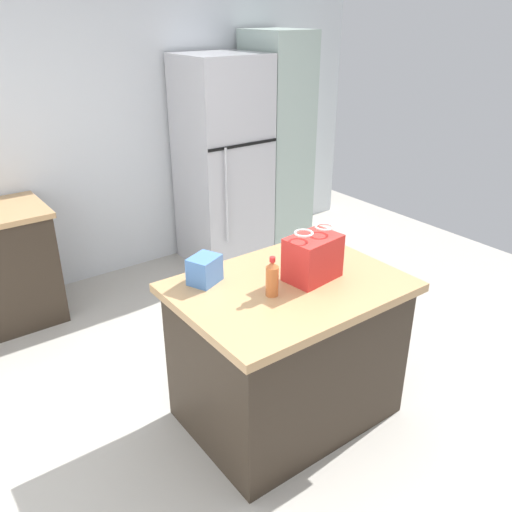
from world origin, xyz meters
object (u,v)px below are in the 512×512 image
(kitchen_island, at_px, (287,351))
(shopping_bag, at_px, (313,257))
(refrigerator, at_px, (223,163))
(bottle, at_px, (272,278))
(tall_cabinet, at_px, (276,144))
(small_box, at_px, (205,270))

(kitchen_island, relative_size, shopping_bag, 3.89)
(refrigerator, relative_size, bottle, 8.71)
(kitchen_island, xyz_separation_m, refrigerator, (0.93, 2.06, 0.49))
(refrigerator, xyz_separation_m, tall_cabinet, (0.62, 0.00, 0.09))
(shopping_bag, height_order, bottle, shopping_bag)
(small_box, bearing_deg, tall_cabinet, 43.05)
(refrigerator, height_order, shopping_bag, refrigerator)
(tall_cabinet, xyz_separation_m, bottle, (-1.70, -2.10, -0.05))
(refrigerator, bearing_deg, tall_cabinet, 0.03)
(bottle, bearing_deg, small_box, 121.96)
(refrigerator, bearing_deg, bottle, -117.26)
(refrigerator, bearing_deg, kitchen_island, -114.33)
(refrigerator, bearing_deg, shopping_bag, -110.82)
(tall_cabinet, xyz_separation_m, small_box, (-1.90, -1.77, -0.07))
(shopping_bag, bearing_deg, tall_cabinet, 55.90)
(bottle, bearing_deg, kitchen_island, 15.13)
(kitchen_island, height_order, bottle, bottle)
(small_box, bearing_deg, bottle, -58.04)
(kitchen_island, height_order, shopping_bag, shopping_bag)
(tall_cabinet, xyz_separation_m, shopping_bag, (-1.41, -2.08, -0.02))
(kitchen_island, distance_m, refrigerator, 2.31)
(shopping_bag, relative_size, bottle, 1.44)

